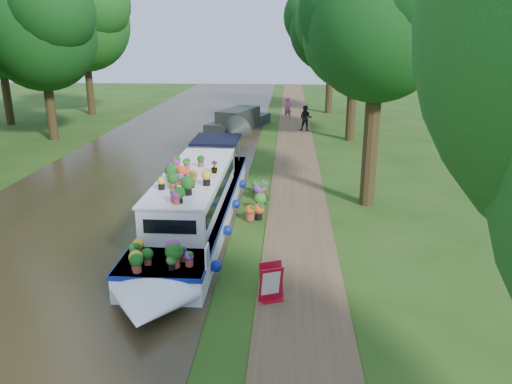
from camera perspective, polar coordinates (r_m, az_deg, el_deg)
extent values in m
plane|color=#214210|center=(16.37, 0.71, -4.51)|extent=(100.00, 100.00, 0.00)
cube|color=black|center=(17.70, -19.11, -3.75)|extent=(10.00, 100.00, 0.02)
cube|color=brown|center=(16.35, 4.93, -4.55)|extent=(2.20, 100.00, 0.03)
cube|color=white|center=(17.51, -6.46, -1.74)|extent=(2.20, 12.00, 0.75)
cube|color=navy|center=(17.41, -6.49, -0.77)|extent=(2.24, 12.04, 0.12)
cube|color=white|center=(16.48, -7.04, 0.29)|extent=(1.80, 7.00, 1.05)
cube|color=white|center=(16.33, -7.12, 2.15)|extent=(1.90, 7.10, 0.06)
cube|color=black|center=(16.32, -3.91, 0.48)|extent=(0.03, 6.40, 0.38)
cube|color=black|center=(16.65, -10.13, 0.59)|extent=(0.03, 6.40, 0.38)
cube|color=black|center=(21.20, -4.58, 6.01)|extent=(1.90, 2.40, 0.10)
cube|color=white|center=(12.14, -5.62, -7.32)|extent=(0.04, 0.45, 0.55)
imported|color=#144B14|center=(14.73, -10.85, 1.17)|extent=(0.16, 0.22, 0.39)
imported|color=#144B14|center=(16.13, -4.79, 2.87)|extent=(0.30, 0.30, 0.39)
cylinder|color=black|center=(18.80, 12.95, 5.22)|extent=(0.56, 0.56, 4.55)
sphere|color=#0D3410|center=(18.39, 13.82, 17.34)|extent=(4.80, 4.80, 4.80)
sphere|color=#0D3410|center=(17.90, 17.68, 20.13)|extent=(3.60, 3.60, 3.60)
sphere|color=#0D3410|center=(19.12, 10.92, 19.67)|extent=(3.84, 3.84, 3.84)
cylinder|color=black|center=(30.66, 10.83, 9.37)|extent=(0.56, 0.56, 3.85)
sphere|color=#144B14|center=(30.37, 11.28, 16.90)|extent=(6.00, 6.00, 6.00)
sphere|color=#144B14|center=(29.67, 14.08, 19.03)|extent=(4.50, 4.50, 4.50)
sphere|color=#144B14|center=(31.31, 9.13, 18.67)|extent=(4.80, 4.80, 4.80)
cylinder|color=black|center=(41.47, 8.38, 11.82)|extent=(0.56, 0.56, 4.20)
sphere|color=#0D3410|center=(41.27, 8.66, 17.92)|extent=(6.60, 6.60, 6.60)
sphere|color=#0D3410|center=(40.44, 10.85, 19.69)|extent=(4.95, 4.95, 4.95)
sphere|color=#0D3410|center=(42.37, 6.95, 19.31)|extent=(5.28, 5.28, 5.28)
cylinder|color=black|center=(32.74, -22.43, 8.87)|extent=(0.56, 0.56, 3.85)
sphere|color=#0D3410|center=(32.46, -23.30, 16.01)|extent=(6.20, 6.20, 6.20)
sphere|color=#0D3410|center=(31.11, -22.23, 18.42)|extent=(4.65, 4.65, 4.65)
sphere|color=#0D3410|center=(33.92, -24.37, 17.47)|extent=(4.96, 4.96, 4.96)
cylinder|color=black|center=(42.40, -18.48, 11.36)|extent=(0.56, 0.56, 4.38)
sphere|color=#144B14|center=(42.21, -19.12, 17.61)|extent=(7.00, 7.00, 7.00)
sphere|color=#144B14|center=(40.77, -17.98, 19.72)|extent=(5.25, 5.25, 5.25)
sphere|color=#144B14|center=(43.84, -20.19, 18.85)|extent=(5.60, 5.60, 5.60)
cylinder|color=black|center=(39.68, -26.60, 9.92)|extent=(0.56, 0.56, 4.20)
sphere|color=#144B14|center=(37.95, -26.78, 18.54)|extent=(5.10, 5.10, 5.10)
cube|color=black|center=(34.41, -1.93, 7.87)|extent=(4.08, 6.69, 0.64)
cube|color=black|center=(33.78, -2.04, 8.87)|extent=(2.77, 4.04, 0.74)
cube|color=#AF0C1F|center=(12.36, 1.71, -12.09)|extent=(0.62, 0.57, 0.03)
cube|color=#AF0C1F|center=(12.05, 1.71, -10.51)|extent=(0.61, 0.42, 0.91)
cube|color=#AF0C1F|center=(12.25, 1.75, -10.02)|extent=(0.61, 0.42, 0.91)
cube|color=white|center=(12.00, 1.71, -10.40)|extent=(0.47, 0.30, 0.63)
imported|color=#CB5371|center=(38.17, 3.67, 9.54)|extent=(0.66, 0.54, 1.57)
imported|color=black|center=(33.30, 5.70, 8.38)|extent=(0.94, 0.80, 1.68)
imported|color=#217026|center=(18.86, 1.32, -0.80)|extent=(0.39, 0.34, 0.42)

